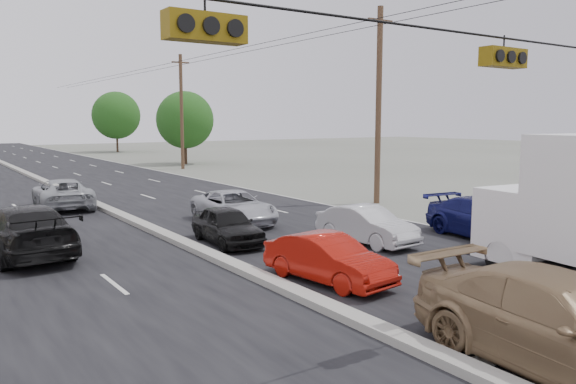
# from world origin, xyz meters

# --- Properties ---
(ground) EXTENTS (200.00, 200.00, 0.00)m
(ground) POSITION_xyz_m (0.00, 0.00, 0.00)
(ground) COLOR #606356
(ground) RESTS_ON ground
(road_surface) EXTENTS (20.00, 160.00, 0.02)m
(road_surface) POSITION_xyz_m (0.00, 30.00, 0.00)
(road_surface) COLOR black
(road_surface) RESTS_ON ground
(center_median) EXTENTS (0.50, 160.00, 0.20)m
(center_median) POSITION_xyz_m (0.00, 30.00, 0.10)
(center_median) COLOR gray
(center_median) RESTS_ON ground
(utility_pole_right_b) EXTENTS (1.60, 0.30, 10.00)m
(utility_pole_right_b) POSITION_xyz_m (12.50, 15.00, 5.11)
(utility_pole_right_b) COLOR #422D1E
(utility_pole_right_b) RESTS_ON ground
(utility_pole_right_c) EXTENTS (1.60, 0.30, 10.00)m
(utility_pole_right_c) POSITION_xyz_m (12.50, 40.00, 5.11)
(utility_pole_right_c) COLOR #422D1E
(utility_pole_right_c) RESTS_ON ground
(traffic_signals) EXTENTS (25.00, 0.30, 0.54)m
(traffic_signals) POSITION_xyz_m (1.40, 0.00, 5.49)
(traffic_signals) COLOR black
(traffic_signals) RESTS_ON ground
(tree_right_mid) EXTENTS (5.60, 5.60, 7.14)m
(tree_right_mid) POSITION_xyz_m (15.00, 45.00, 4.34)
(tree_right_mid) COLOR #382619
(tree_right_mid) RESTS_ON ground
(tree_right_far) EXTENTS (6.40, 6.40, 8.16)m
(tree_right_far) POSITION_xyz_m (16.00, 70.00, 4.96)
(tree_right_far) COLOR #382619
(tree_right_far) RESTS_ON ground
(tan_sedan) EXTENTS (2.59, 5.85, 1.67)m
(tan_sedan) POSITION_xyz_m (1.40, -1.58, 0.84)
(tan_sedan) COLOR olive
(tan_sedan) RESTS_ON ground
(red_sedan) EXTENTS (1.85, 4.00, 1.27)m
(red_sedan) POSITION_xyz_m (1.40, 4.99, 0.63)
(red_sedan) COLOR #A21309
(red_sedan) RESTS_ON ground
(queue_car_a) EXTENTS (1.84, 3.93, 1.30)m
(queue_car_a) POSITION_xyz_m (1.40, 10.69, 0.65)
(queue_car_a) COLOR black
(queue_car_a) RESTS_ON ground
(queue_car_b) EXTENTS (1.59, 4.03, 1.30)m
(queue_car_b) POSITION_xyz_m (5.46, 7.99, 0.65)
(queue_car_b) COLOR #BDBDBF
(queue_car_b) RESTS_ON ground
(queue_car_c) EXTENTS (2.47, 4.96, 1.35)m
(queue_car_c) POSITION_xyz_m (3.50, 14.06, 0.67)
(queue_car_c) COLOR #B1B3BA
(queue_car_c) RESTS_ON ground
(queue_car_d) EXTENTS (2.62, 5.23, 1.46)m
(queue_car_d) POSITION_xyz_m (9.60, 6.11, 0.73)
(queue_car_d) COLOR #0F104B
(queue_car_d) RESTS_ON ground
(oncoming_near) EXTENTS (2.75, 5.82, 1.64)m
(oncoming_near) POSITION_xyz_m (-4.81, 12.72, 0.82)
(oncoming_near) COLOR black
(oncoming_near) RESTS_ON ground
(oncoming_far) EXTENTS (2.82, 5.42, 1.46)m
(oncoming_far) POSITION_xyz_m (-1.56, 22.26, 0.73)
(oncoming_far) COLOR #999CA0
(oncoming_far) RESTS_ON ground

